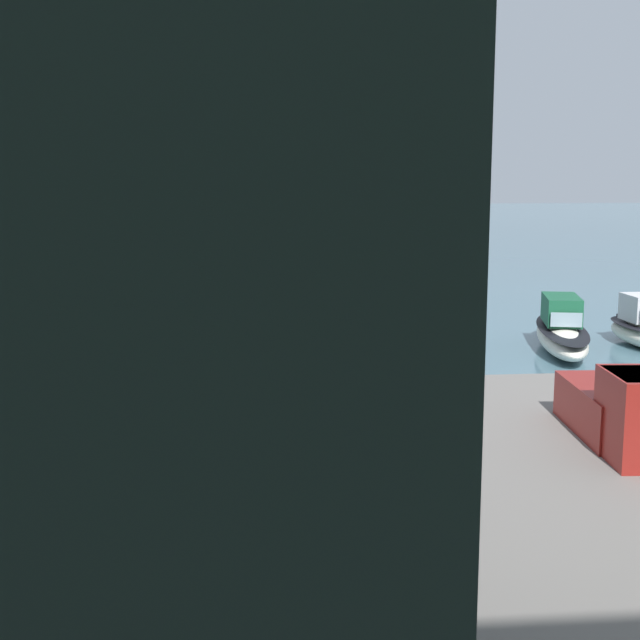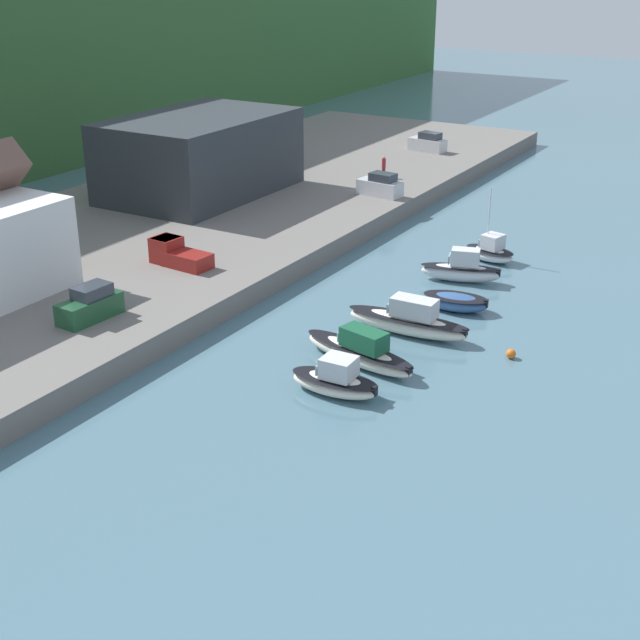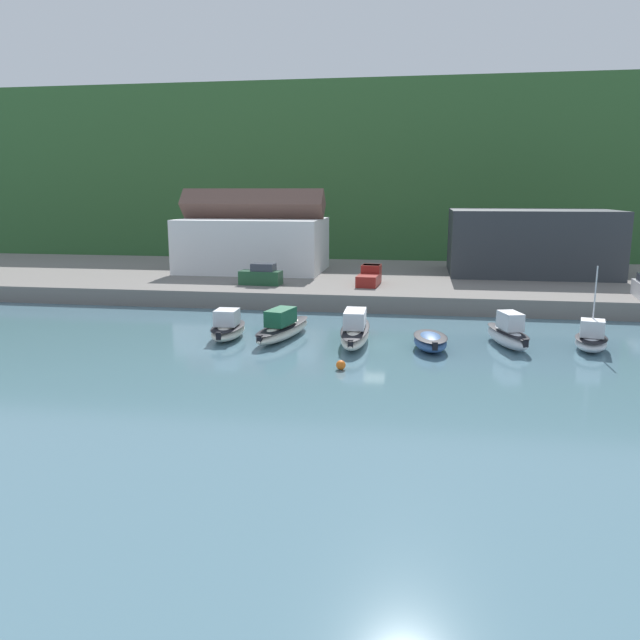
{
  "view_description": "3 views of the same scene",
  "coord_description": "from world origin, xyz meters",
  "px_view_note": "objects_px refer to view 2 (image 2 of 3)",
  "views": [
    {
      "loc": [
        7.28,
        37.13,
        7.73
      ],
      "look_at": [
        4.52,
        7.74,
        2.7
      ],
      "focal_mm": 50.0,
      "sensor_mm": 36.0,
      "label": 1
    },
    {
      "loc": [
        -49.38,
        -21.74,
        23.35
      ],
      "look_at": [
        -4.57,
        4.73,
        1.32
      ],
      "focal_mm": 50.0,
      "sensor_mm": 36.0,
      "label": 2
    },
    {
      "loc": [
        3.57,
        -43.9,
        10.96
      ],
      "look_at": [
        -3.86,
        2.0,
        1.28
      ],
      "focal_mm": 35.0,
      "sensor_mm": 36.0,
      "label": 3
    }
  ],
  "objects_px": {
    "moored_boat_1": "(360,351)",
    "moored_boat_5": "(490,251)",
    "mooring_buoy_0": "(511,354)",
    "moored_boat_4": "(461,270)",
    "parked_car_1": "(380,186)",
    "pickup_truck_0": "(177,254)",
    "person_on_quay": "(384,166)",
    "moored_boat_3": "(456,302)",
    "moored_boat_0": "(335,381)",
    "parked_car_0": "(90,305)",
    "moored_boat_2": "(409,321)",
    "parked_car_2": "(428,143)"
  },
  "relations": [
    {
      "from": "moored_boat_3",
      "to": "moored_boat_0",
      "type": "bearing_deg",
      "value": 168.73
    },
    {
      "from": "moored_boat_0",
      "to": "pickup_truck_0",
      "type": "xyz_separation_m",
      "value": [
        9.13,
        18.61,
        1.62
      ]
    },
    {
      "from": "pickup_truck_0",
      "to": "mooring_buoy_0",
      "type": "xyz_separation_m",
      "value": [
        0.33,
        -25.55,
        -2.13
      ]
    },
    {
      "from": "moored_boat_0",
      "to": "person_on_quay",
      "type": "height_order",
      "value": "person_on_quay"
    },
    {
      "from": "moored_boat_3",
      "to": "moored_boat_4",
      "type": "relative_size",
      "value": 0.77
    },
    {
      "from": "parked_car_0",
      "to": "parked_car_2",
      "type": "distance_m",
      "value": 55.89
    },
    {
      "from": "moored_boat_4",
      "to": "person_on_quay",
      "type": "xyz_separation_m",
      "value": [
        20.11,
        16.7,
        1.78
      ]
    },
    {
      "from": "moored_boat_1",
      "to": "moored_boat_4",
      "type": "relative_size",
      "value": 1.35
    },
    {
      "from": "moored_boat_2",
      "to": "person_on_quay",
      "type": "bearing_deg",
      "value": 28.15
    },
    {
      "from": "moored_boat_4",
      "to": "moored_boat_0",
      "type": "bearing_deg",
      "value": 165.51
    },
    {
      "from": "pickup_truck_0",
      "to": "parked_car_0",
      "type": "bearing_deg",
      "value": -165.98
    },
    {
      "from": "parked_car_0",
      "to": "person_on_quay",
      "type": "distance_m",
      "value": 42.31
    },
    {
      "from": "moored_boat_0",
      "to": "moored_boat_2",
      "type": "distance_m",
      "value": 9.62
    },
    {
      "from": "moored_boat_3",
      "to": "moored_boat_5",
      "type": "xyz_separation_m",
      "value": [
        11.09,
        1.66,
        0.18
      ]
    },
    {
      "from": "moored_boat_2",
      "to": "moored_boat_0",
      "type": "bearing_deg",
      "value": 178.88
    },
    {
      "from": "mooring_buoy_0",
      "to": "moored_boat_5",
      "type": "bearing_deg",
      "value": 24.59
    },
    {
      "from": "moored_boat_0",
      "to": "moored_boat_5",
      "type": "height_order",
      "value": "moored_boat_5"
    },
    {
      "from": "moored_boat_1",
      "to": "parked_car_0",
      "type": "xyz_separation_m",
      "value": [
        -5.76,
        16.07,
        1.69
      ]
    },
    {
      "from": "parked_car_0",
      "to": "parked_car_2",
      "type": "relative_size",
      "value": 0.98
    },
    {
      "from": "moored_boat_1",
      "to": "person_on_quay",
      "type": "relative_size",
      "value": 3.95
    },
    {
      "from": "moored_boat_2",
      "to": "mooring_buoy_0",
      "type": "xyz_separation_m",
      "value": [
        -0.16,
        -6.98,
        -0.62
      ]
    },
    {
      "from": "moored_boat_5",
      "to": "moored_boat_3",
      "type": "bearing_deg",
      "value": -158.31
    },
    {
      "from": "person_on_quay",
      "to": "moored_boat_2",
      "type": "bearing_deg",
      "value": -150.53
    },
    {
      "from": "moored_boat_0",
      "to": "parked_car_0",
      "type": "height_order",
      "value": "parked_car_0"
    },
    {
      "from": "moored_boat_0",
      "to": "person_on_quay",
      "type": "xyz_separation_m",
      "value": [
        40.6,
        17.54,
        1.9
      ]
    },
    {
      "from": "parked_car_0",
      "to": "parked_car_1",
      "type": "height_order",
      "value": "same"
    },
    {
      "from": "parked_car_1",
      "to": "pickup_truck_0",
      "type": "height_order",
      "value": "parked_car_1"
    },
    {
      "from": "parked_car_1",
      "to": "pickup_truck_0",
      "type": "bearing_deg",
      "value": 177.16
    },
    {
      "from": "moored_boat_2",
      "to": "moored_boat_3",
      "type": "bearing_deg",
      "value": -12.07
    },
    {
      "from": "moored_boat_1",
      "to": "parked_car_2",
      "type": "height_order",
      "value": "parked_car_2"
    },
    {
      "from": "pickup_truck_0",
      "to": "person_on_quay",
      "type": "distance_m",
      "value": 31.49
    },
    {
      "from": "parked_car_1",
      "to": "parked_car_2",
      "type": "height_order",
      "value": "same"
    },
    {
      "from": "moored_boat_4",
      "to": "parked_car_2",
      "type": "height_order",
      "value": "parked_car_2"
    },
    {
      "from": "moored_boat_1",
      "to": "moored_boat_5",
      "type": "relative_size",
      "value": 1.44
    },
    {
      "from": "moored_boat_3",
      "to": "parked_car_2",
      "type": "bearing_deg",
      "value": 19.28
    },
    {
      "from": "moored_boat_1",
      "to": "moored_boat_3",
      "type": "distance_m",
      "value": 11.07
    },
    {
      "from": "moored_boat_3",
      "to": "moored_boat_4",
      "type": "xyz_separation_m",
      "value": [
        5.48,
        1.83,
        0.32
      ]
    },
    {
      "from": "moored_boat_2",
      "to": "moored_boat_5",
      "type": "height_order",
      "value": "moored_boat_5"
    },
    {
      "from": "moored_boat_1",
      "to": "mooring_buoy_0",
      "type": "bearing_deg",
      "value": -41.68
    },
    {
      "from": "person_on_quay",
      "to": "mooring_buoy_0",
      "type": "bearing_deg",
      "value": -141.82
    },
    {
      "from": "pickup_truck_0",
      "to": "person_on_quay",
      "type": "bearing_deg",
      "value": 2.08
    },
    {
      "from": "moored_boat_2",
      "to": "mooring_buoy_0",
      "type": "bearing_deg",
      "value": -92.62
    },
    {
      "from": "moored_boat_4",
      "to": "person_on_quay",
      "type": "relative_size",
      "value": 2.92
    },
    {
      "from": "moored_boat_4",
      "to": "parked_car_0",
      "type": "height_order",
      "value": "parked_car_0"
    },
    {
      "from": "moored_boat_3",
      "to": "mooring_buoy_0",
      "type": "bearing_deg",
      "value": -140.49
    },
    {
      "from": "moored_boat_3",
      "to": "moored_boat_5",
      "type": "height_order",
      "value": "moored_boat_5"
    },
    {
      "from": "moored_boat_2",
      "to": "pickup_truck_0",
      "type": "distance_m",
      "value": 18.64
    },
    {
      "from": "moored_boat_1",
      "to": "moored_boat_5",
      "type": "xyz_separation_m",
      "value": [
        22.04,
        0.03,
        -0.04
      ]
    },
    {
      "from": "moored_boat_0",
      "to": "moored_boat_3",
      "type": "xyz_separation_m",
      "value": [
        15.01,
        -0.99,
        -0.2
      ]
    },
    {
      "from": "parked_car_1",
      "to": "pickup_truck_0",
      "type": "distance_m",
      "value": 25.29
    }
  ]
}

